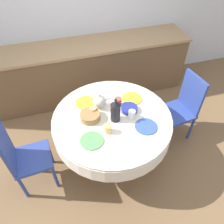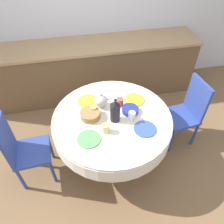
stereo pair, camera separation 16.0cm
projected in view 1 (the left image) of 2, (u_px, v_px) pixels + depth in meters
name	position (u px, v px, depth m)	size (l,w,h in m)	color
ground_plane	(112.00, 155.00, 2.94)	(12.00, 12.00, 0.00)	brown
wall_back	(78.00, 10.00, 3.20)	(7.00, 0.05, 2.60)	silver
kitchen_counter	(88.00, 70.00, 3.56)	(3.24, 0.64, 0.92)	brown
dining_table	(112.00, 124.00, 2.51)	(1.34, 1.34, 0.74)	olive
chair_left	(183.00, 106.00, 2.87)	(0.45, 0.45, 0.96)	#2D428E
chair_right	(23.00, 156.00, 2.32)	(0.43, 0.43, 0.96)	#2D428E
plate_near_left	(92.00, 141.00, 2.18)	(0.24, 0.24, 0.01)	#5BA85B
cup_near_left	(108.00, 129.00, 2.24)	(0.08, 0.08, 0.10)	#DBB766
plate_near_right	(146.00, 126.00, 2.31)	(0.24, 0.24, 0.01)	#3856AD
cup_near_right	(132.00, 114.00, 2.38)	(0.08, 0.08, 0.10)	white
plate_far_left	(86.00, 103.00, 2.58)	(0.24, 0.24, 0.01)	yellow
cup_far_left	(93.00, 111.00, 2.42)	(0.08, 0.08, 0.10)	#DBB766
plate_far_right	(132.00, 98.00, 2.63)	(0.24, 0.24, 0.01)	yellow
cup_far_right	(118.00, 102.00, 2.53)	(0.08, 0.08, 0.10)	#CC4C3D
coffee_carafe	(115.00, 111.00, 2.30)	(0.11, 0.11, 0.30)	black
teapot	(99.00, 101.00, 2.47)	(0.21, 0.15, 0.20)	silver
bread_basket	(90.00, 116.00, 2.38)	(0.22, 0.22, 0.08)	olive
fruit_bowl	(129.00, 109.00, 2.48)	(0.19, 0.19, 0.05)	navy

